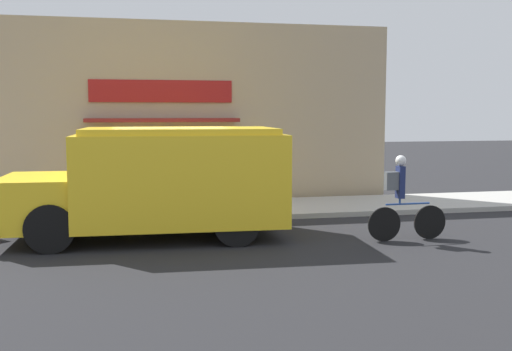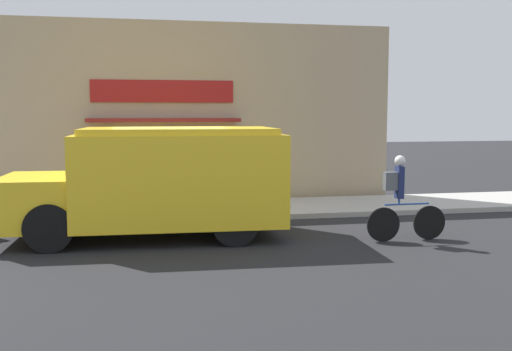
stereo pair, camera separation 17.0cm
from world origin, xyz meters
TOP-DOWN VIEW (x-y plane):
  - ground_plane at (0.00, 0.00)m, footprint 70.00×70.00m
  - sidewalk at (0.00, 1.36)m, footprint 28.00×2.72m
  - storefront at (-0.00, 3.08)m, footprint 13.12×0.98m
  - school_bus at (-0.32, -1.50)m, footprint 5.63×2.90m
  - cyclist at (4.38, -2.75)m, footprint 1.69×0.21m

SIDE VIEW (x-z plane):
  - ground_plane at x=0.00m, z-range 0.00..0.00m
  - sidewalk at x=0.00m, z-range 0.00..0.13m
  - cyclist at x=4.38m, z-range -0.04..1.68m
  - school_bus at x=-0.32m, z-range 0.05..2.30m
  - storefront at x=0.00m, z-range 0.00..5.05m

